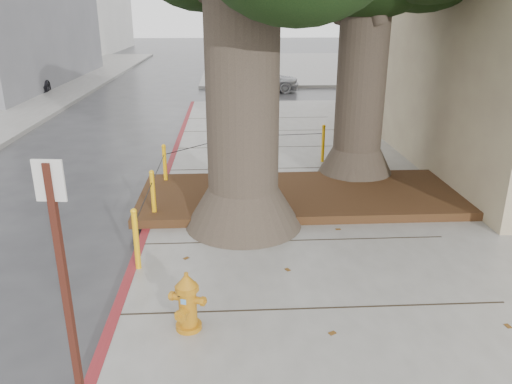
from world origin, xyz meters
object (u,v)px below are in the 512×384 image
(signpost, at_px, (64,282))
(car_red, at_px, (453,79))
(fire_hydrant, at_px, (187,302))
(car_dark, at_px, (36,78))
(car_silver, at_px, (260,78))

(signpost, relative_size, car_red, 0.65)
(fire_hydrant, distance_m, car_dark, 22.17)
(car_silver, height_order, car_dark, car_silver)
(car_red, bearing_deg, fire_hydrant, 141.57)
(car_silver, bearing_deg, car_dark, 88.20)
(signpost, bearing_deg, fire_hydrant, 62.15)
(fire_hydrant, distance_m, car_red, 21.69)
(car_dark, bearing_deg, car_red, -11.77)
(fire_hydrant, relative_size, car_dark, 0.18)
(fire_hydrant, bearing_deg, car_red, 79.14)
(car_silver, bearing_deg, signpost, 175.09)
(signpost, xyz_separation_m, car_silver, (2.98, 20.64, -0.92))
(fire_hydrant, bearing_deg, car_silver, 104.31)
(car_silver, height_order, car_red, car_silver)
(fire_hydrant, bearing_deg, signpost, -104.17)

